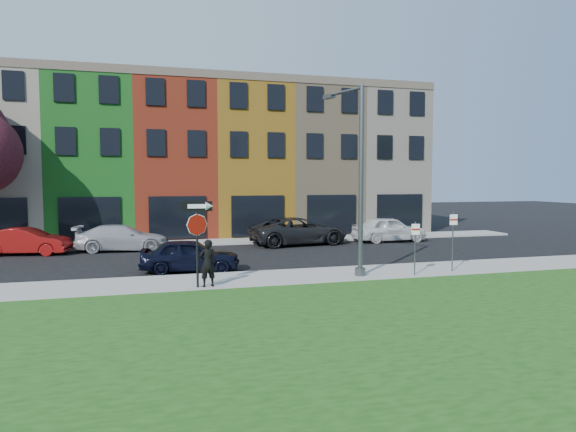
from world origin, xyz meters
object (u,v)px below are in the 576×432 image
object	(u,v)px
stop_sign	(197,226)
man	(208,263)
street_lamp	(357,181)
sedan_near	(190,255)

from	to	relation	value
stop_sign	man	size ratio (longest dim) A/B	1.81
stop_sign	street_lamp	world-z (taller)	street_lamp
stop_sign	man	bearing A→B (deg)	8.57
stop_sign	man	world-z (taller)	stop_sign
stop_sign	man	xyz separation A→B (m)	(0.35, 0.04, -1.29)
stop_sign	man	distance (m)	1.34
stop_sign	street_lamp	distance (m)	6.41
man	sedan_near	bearing A→B (deg)	-95.01
stop_sign	sedan_near	world-z (taller)	stop_sign
man	stop_sign	bearing A→B (deg)	-3.19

